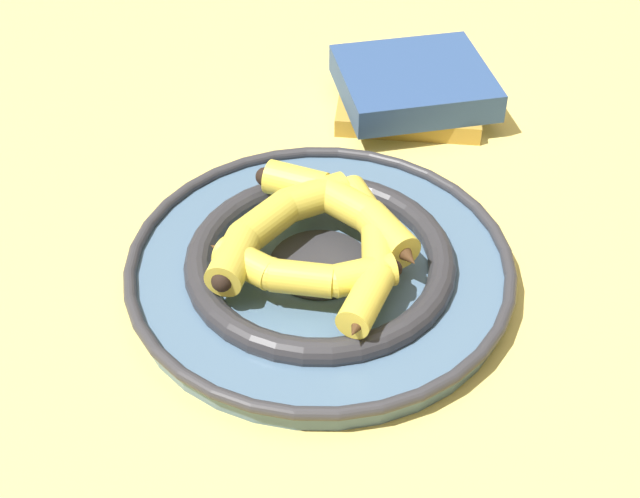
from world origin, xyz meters
name	(u,v)px	position (x,y,z in m)	size (l,w,h in m)	color
ground_plane	(330,303)	(0.00, 0.00, 0.00)	(2.80, 2.80, 0.00)	#E5CC6B
decorative_bowl	(320,266)	(0.03, 0.00, 0.02)	(0.37, 0.37, 0.04)	slate
banana_a	(300,272)	(-0.01, 0.03, 0.05)	(0.10, 0.17, 0.03)	yellow
banana_b	(369,254)	(0.00, -0.04, 0.05)	(0.20, 0.09, 0.03)	yellow
banana_c	(344,208)	(0.07, -0.03, 0.05)	(0.18, 0.12, 0.03)	yellow
banana_d	(275,223)	(0.06, 0.03, 0.05)	(0.12, 0.17, 0.03)	gold
book_stack	(414,89)	(0.29, -0.19, 0.03)	(0.20, 0.21, 0.06)	#B28933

